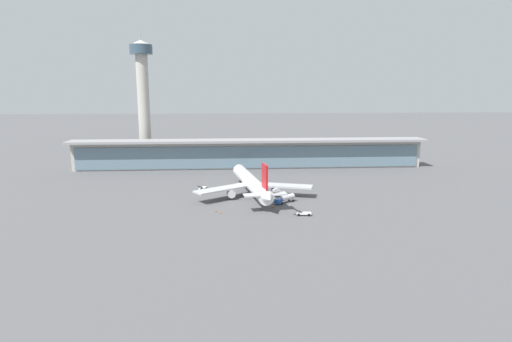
% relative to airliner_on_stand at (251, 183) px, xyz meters
% --- Properties ---
extents(ground_plane, '(1200.00, 1200.00, 0.00)m').
position_rel_airliner_on_stand_xyz_m(ground_plane, '(2.59, -8.16, -5.03)').
color(ground_plane, '#515154').
extents(airliner_on_stand, '(45.59, 59.84, 15.96)m').
position_rel_airliner_on_stand_xyz_m(airliner_on_stand, '(0.00, 0.00, 0.00)').
color(airliner_on_stand, white).
rests_on(airliner_on_stand, ground).
extents(service_truck_near_nose_white, '(3.85, 6.80, 2.70)m').
position_rel_airliner_on_stand_xyz_m(service_truck_near_nose_white, '(-19.41, 10.17, -4.22)').
color(service_truck_near_nose_white, silver).
rests_on(service_truck_near_nose_white, ground).
extents(service_truck_under_wing_blue, '(8.20, 7.01, 2.95)m').
position_rel_airliner_on_stand_xyz_m(service_truck_under_wing_blue, '(11.68, -11.54, -3.32)').
color(service_truck_under_wing_blue, '#234C9E').
rests_on(service_truck_under_wing_blue, ground).
extents(service_truck_mid_apron_white, '(6.90, 2.35, 2.70)m').
position_rel_airliner_on_stand_xyz_m(service_truck_mid_apron_white, '(15.24, -27.74, -4.22)').
color(service_truck_mid_apron_white, silver).
rests_on(service_truck_mid_apron_white, ground).
extents(terminal_building, '(183.60, 12.80, 15.20)m').
position_rel_airliner_on_stand_xyz_m(terminal_building, '(2.59, 58.79, 2.84)').
color(terminal_building, '#B2ADA3').
rests_on(terminal_building, ground).
extents(control_tower, '(12.00, 12.00, 71.38)m').
position_rel_airliner_on_stand_xyz_m(control_tower, '(-54.21, 76.29, 33.90)').
color(control_tower, '#B2ADA3').
rests_on(control_tower, ground).
extents(safety_cone_alpha, '(0.62, 0.62, 0.70)m').
position_rel_airliner_on_stand_xyz_m(safety_cone_alpha, '(6.33, -17.30, -4.71)').
color(safety_cone_alpha, orange).
rests_on(safety_cone_alpha, ground).
extents(safety_cone_bravo, '(0.62, 0.62, 0.70)m').
position_rel_airliner_on_stand_xyz_m(safety_cone_bravo, '(-11.67, -23.71, -4.71)').
color(safety_cone_bravo, orange).
rests_on(safety_cone_bravo, ground).
extents(safety_cone_charlie, '(0.62, 0.62, 0.70)m').
position_rel_airliner_on_stand_xyz_m(safety_cone_charlie, '(-13.18, -21.38, -4.71)').
color(safety_cone_charlie, orange).
rests_on(safety_cone_charlie, ground).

